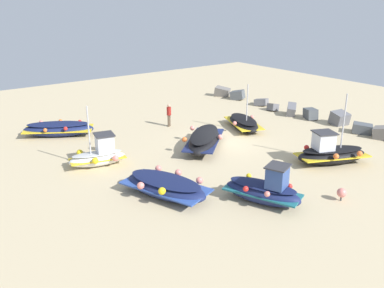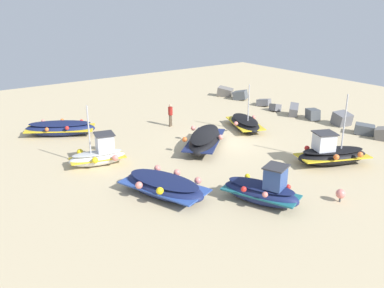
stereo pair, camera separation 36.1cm
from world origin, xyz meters
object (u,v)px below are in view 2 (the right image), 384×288
fishing_boat_3 (205,140)px  person_walking (170,114)px  fishing_boat_4 (60,128)px  fishing_boat_5 (99,155)px  fishing_boat_6 (262,191)px  mooring_buoy_1 (341,194)px  fishing_boat_2 (164,186)px  fishing_boat_0 (245,123)px  mooring_buoy_0 (100,144)px  fishing_boat_1 (331,154)px

fishing_boat_3 → person_walking: (-5.17, 0.88, 0.41)m
person_walking → fishing_boat_4: bearing=43.5°
fishing_boat_5 → fishing_boat_3: bearing=1.3°
fishing_boat_4 → fishing_boat_6: size_ratio=1.24×
person_walking → mooring_buoy_1: person_walking is taller
fishing_boat_3 → fishing_boat_6: size_ratio=1.26×
fishing_boat_2 → fishing_boat_0: bearing=99.7°
fishing_boat_4 → mooring_buoy_0: 4.36m
fishing_boat_2 → person_walking: (-9.18, 6.43, 0.48)m
fishing_boat_3 → fishing_boat_5: bearing=127.1°
fishing_boat_0 → fishing_boat_4: (-6.31, -11.12, 0.08)m
fishing_boat_1 → fishing_boat_3: (-6.22, -4.15, -0.05)m
fishing_boat_4 → fishing_boat_6: 15.67m
fishing_boat_2 → fishing_boat_5: (-5.37, -0.86, 0.12)m
fishing_boat_0 → fishing_boat_6: size_ratio=1.10×
fishing_boat_6 → mooring_buoy_1: (2.02, 2.99, -0.24)m
fishing_boat_2 → fishing_boat_5: bearing=170.7°
fishing_boat_2 → fishing_boat_3: fishing_boat_3 is taller
fishing_boat_3 → fishing_boat_4: fishing_boat_3 is taller
person_walking → fishing_boat_1: bearing=169.9°
fishing_boat_3 → mooring_buoy_0: 6.43m
fishing_boat_1 → fishing_boat_2: 9.95m
fishing_boat_0 → mooring_buoy_1: bearing=-178.4°
fishing_boat_2 → mooring_buoy_0: fishing_boat_2 is taller
fishing_boat_2 → mooring_buoy_0: 7.60m
fishing_boat_1 → mooring_buoy_0: fishing_boat_1 is taller
fishing_boat_3 → fishing_boat_1: bearing=-97.3°
fishing_boat_6 → mooring_buoy_0: 11.31m
fishing_boat_5 → fishing_boat_1: bearing=-22.5°
fishing_boat_2 → fishing_boat_4: size_ratio=1.00×
fishing_boat_0 → person_walking: fishing_boat_0 is taller
fishing_boat_0 → mooring_buoy_0: 10.36m
fishing_boat_0 → fishing_boat_4: size_ratio=0.89×
fishing_boat_0 → fishing_boat_6: fishing_boat_0 is taller
fishing_boat_5 → fishing_boat_6: size_ratio=0.91×
fishing_boat_5 → mooring_buoy_0: (-2.23, 1.07, -0.21)m
fishing_boat_1 → fishing_boat_4: fishing_boat_1 is taller
fishing_boat_1 → person_walking: fishing_boat_1 is taller
fishing_boat_2 → fishing_boat_5: size_ratio=1.37×
fishing_boat_0 → mooring_buoy_1: fishing_boat_0 is taller
fishing_boat_2 → fishing_boat_5: fishing_boat_5 is taller
fishing_boat_0 → mooring_buoy_1: (10.88, -4.21, -0.02)m
fishing_boat_0 → mooring_buoy_1: 11.66m
fishing_boat_2 → fishing_boat_3: bearing=107.5°
fishing_boat_4 → person_walking: 7.68m
fishing_boat_0 → person_walking: bearing=69.9°
mooring_buoy_0 → fishing_boat_0: bearing=78.5°
fishing_boat_5 → person_walking: bearing=40.8°
fishing_boat_3 → person_walking: 5.26m
fishing_boat_0 → mooring_buoy_0: fishing_boat_0 is taller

